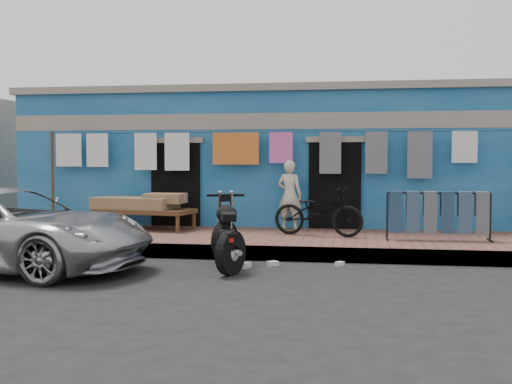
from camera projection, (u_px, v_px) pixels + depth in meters
name	position (u px, v px, depth m)	size (l,w,h in m)	color
ground	(234.00, 277.00, 9.47)	(80.00, 80.00, 0.00)	black
sidewalk	(264.00, 242.00, 12.42)	(28.00, 3.00, 0.25)	brown
curb	(252.00, 253.00, 11.00)	(28.00, 0.10, 0.25)	gray
building	(287.00, 161.00, 16.27)	(12.20, 5.20, 3.36)	#145894
clothesline	(254.00, 155.00, 13.63)	(10.06, 0.06, 2.10)	brown
car	(6.00, 228.00, 10.02)	(2.15, 4.72, 1.33)	#AEAEB3
seated_person	(290.00, 195.00, 13.51)	(0.52, 0.35, 1.46)	beige
bicycle	(318.00, 206.00, 12.37)	(0.62, 1.76, 1.14)	black
motorcycle	(228.00, 232.00, 10.26)	(1.08, 1.88, 1.15)	black
charpoy	(145.00, 212.00, 13.55)	(2.31, 1.38, 0.73)	brown
jeans_rack	(438.00, 215.00, 11.71)	(1.93, 0.40, 0.92)	black
litter_a	(273.00, 264.00, 10.42)	(0.17, 0.13, 0.08)	silver
litter_b	(340.00, 264.00, 10.41)	(0.14, 0.10, 0.07)	silver
litter_c	(244.00, 265.00, 10.22)	(0.22, 0.17, 0.09)	silver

